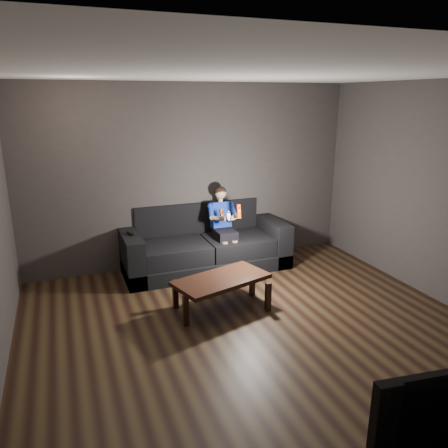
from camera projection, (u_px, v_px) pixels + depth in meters
name	position (u px, v px, depth m)	size (l,w,h in m)	color
floor	(262.00, 340.00, 4.64)	(5.00, 5.00, 0.00)	black
back_wall	(192.00, 176.00, 6.51)	(5.00, 0.04, 2.70)	#383230
ceiling	(270.00, 72.00, 3.89)	(5.00, 5.00, 0.02)	silver
sofa	(204.00, 248.00, 6.57)	(2.43, 1.05, 0.94)	black
child	(223.00, 219.00, 6.47)	(0.43, 0.53, 1.06)	black
wii_remote_red	(239.00, 211.00, 6.07)	(0.05, 0.08, 0.20)	red
nunchuk_white	(228.00, 216.00, 6.04)	(0.07, 0.09, 0.14)	silver
wii_remote_black	(130.00, 233.00, 6.01)	(0.07, 0.17, 0.03)	black
coffee_table	(221.00, 282.00, 5.23)	(1.24, 0.86, 0.41)	black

